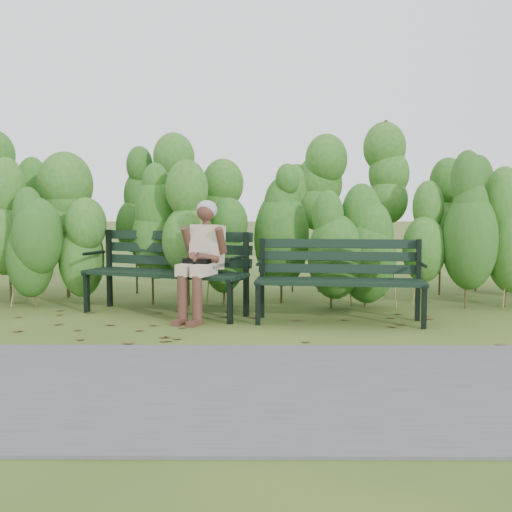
{
  "coord_description": "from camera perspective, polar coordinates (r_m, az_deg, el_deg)",
  "views": [
    {
      "loc": [
        0.04,
        -6.49,
        1.35
      ],
      "look_at": [
        0.0,
        0.35,
        0.75
      ],
      "focal_mm": 42.0,
      "sensor_mm": 36.0,
      "label": 1
    }
  ],
  "objects": [
    {
      "name": "leaf_litter",
      "position": [
        6.75,
        -0.69,
        -6.5
      ],
      "size": [
        5.79,
        2.15,
        0.01
      ],
      "color": "brown",
      "rests_on": "ground"
    },
    {
      "name": "ground",
      "position": [
        6.63,
        -0.02,
        -6.73
      ],
      "size": [
        80.0,
        80.0,
        0.0
      ],
      "primitive_type": "plane",
      "color": "#314A1A"
    },
    {
      "name": "seated_woman",
      "position": [
        6.98,
        -5.17,
        0.43
      ],
      "size": [
        0.61,
        0.84,
        1.39
      ],
      "color": "#BDAF8C",
      "rests_on": "ground"
    },
    {
      "name": "footpath",
      "position": [
        4.5,
        -0.2,
        -12.36
      ],
      "size": [
        60.0,
        2.5,
        0.01
      ],
      "primitive_type": "cube",
      "color": "#474749",
      "rests_on": "ground"
    },
    {
      "name": "hedge_band",
      "position": [
        8.36,
        0.06,
        4.37
      ],
      "size": [
        11.04,
        1.67,
        2.42
      ],
      "color": "#47381E",
      "rests_on": "ground"
    },
    {
      "name": "bench_right",
      "position": [
        6.91,
        7.94,
        -1.63
      ],
      "size": [
        1.94,
        0.82,
        0.94
      ],
      "color": "black",
      "rests_on": "ground"
    },
    {
      "name": "bench_left",
      "position": [
        7.43,
        -8.28,
        -0.86
      ],
      "size": [
        2.13,
        1.34,
        1.01
      ],
      "color": "black",
      "rests_on": "ground"
    }
  ]
}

